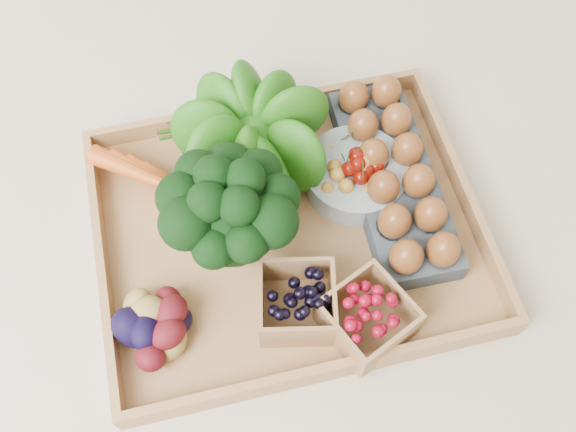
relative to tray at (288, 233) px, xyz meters
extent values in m
plane|color=beige|center=(0.00, 0.00, -0.01)|extent=(4.00, 4.00, 0.00)
cube|color=#AA7947|center=(0.00, 0.00, 0.00)|extent=(0.55, 0.45, 0.01)
sphere|color=#1D4D0C|center=(-0.02, 0.13, 0.09)|extent=(0.16, 0.16, 0.16)
cylinder|color=#8C9EA5|center=(0.12, 0.06, 0.03)|extent=(0.16, 0.16, 0.04)
cube|color=#373F46|center=(0.17, 0.04, 0.03)|extent=(0.13, 0.34, 0.04)
cube|color=black|center=(-0.02, -0.13, 0.04)|extent=(0.12, 0.12, 0.07)
cube|color=maroon|center=(0.07, -0.17, 0.04)|extent=(0.14, 0.14, 0.07)
camera|label=1|loc=(-0.10, -0.42, 0.85)|focal=40.00mm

